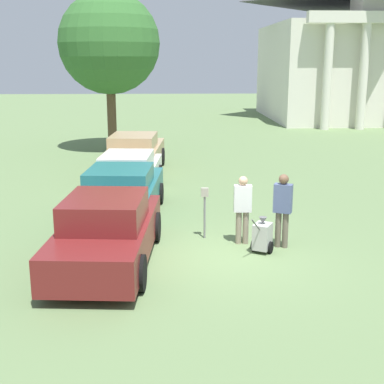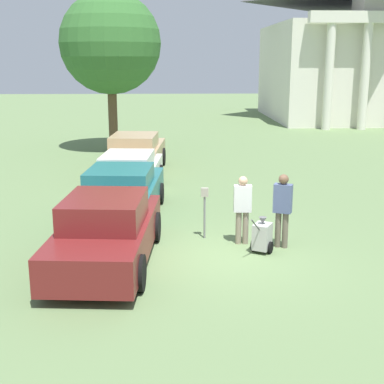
{
  "view_description": "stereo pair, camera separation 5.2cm",
  "coord_description": "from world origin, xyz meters",
  "px_view_note": "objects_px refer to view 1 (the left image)",
  "views": [
    {
      "loc": [
        -1.18,
        -11.43,
        4.34
      ],
      "look_at": [
        -0.61,
        1.62,
        1.1
      ],
      "focal_mm": 50.0,
      "sensor_mm": 36.0,
      "label": 1
    },
    {
      "loc": [
        -1.13,
        -11.43,
        4.34
      ],
      "look_at": [
        -0.61,
        1.62,
        1.1
      ],
      "focal_mm": 50.0,
      "sensor_mm": 36.0,
      "label": 2
    }
  ],
  "objects_px": {
    "person_worker": "(243,206)",
    "equipment_cart": "(262,236)",
    "parked_car_teal": "(121,194)",
    "church": "(350,37)",
    "parked_car_white": "(128,175)",
    "parked_car_tan": "(134,155)",
    "parked_car_maroon": "(107,232)",
    "parking_meter": "(205,203)",
    "person_supervisor": "(283,206)"
  },
  "relations": [
    {
      "from": "parking_meter",
      "to": "church",
      "type": "height_order",
      "value": "church"
    },
    {
      "from": "parked_car_teal",
      "to": "parking_meter",
      "type": "distance_m",
      "value": 2.96
    },
    {
      "from": "parked_car_white",
      "to": "equipment_cart",
      "type": "xyz_separation_m",
      "value": [
        3.49,
        -5.7,
        -0.26
      ]
    },
    {
      "from": "parked_car_teal",
      "to": "parked_car_tan",
      "type": "bearing_deg",
      "value": 94.64
    },
    {
      "from": "parking_meter",
      "to": "equipment_cart",
      "type": "distance_m",
      "value": 1.73
    },
    {
      "from": "person_worker",
      "to": "parked_car_maroon",
      "type": "bearing_deg",
      "value": 23.6
    },
    {
      "from": "parked_car_tan",
      "to": "equipment_cart",
      "type": "bearing_deg",
      "value": -64.43
    },
    {
      "from": "parked_car_tan",
      "to": "church",
      "type": "xyz_separation_m",
      "value": [
        14.75,
        19.49,
        5.26
      ]
    },
    {
      "from": "parked_car_maroon",
      "to": "parked_car_tan",
      "type": "bearing_deg",
      "value": 94.64
    },
    {
      "from": "parked_car_maroon",
      "to": "parked_car_tan",
      "type": "distance_m",
      "value": 9.66
    },
    {
      "from": "parked_car_white",
      "to": "person_supervisor",
      "type": "height_order",
      "value": "person_supervisor"
    },
    {
      "from": "parked_car_maroon",
      "to": "person_supervisor",
      "type": "xyz_separation_m",
      "value": [
        4.0,
        0.86,
        0.31
      ]
    },
    {
      "from": "person_worker",
      "to": "equipment_cart",
      "type": "relative_size",
      "value": 1.67
    },
    {
      "from": "person_worker",
      "to": "parked_car_teal",
      "type": "bearing_deg",
      "value": -34.35
    },
    {
      "from": "person_worker",
      "to": "parked_car_white",
      "type": "bearing_deg",
      "value": -55.38
    },
    {
      "from": "parked_car_tan",
      "to": "equipment_cart",
      "type": "xyz_separation_m",
      "value": [
        3.49,
        -9.12,
        -0.33
      ]
    },
    {
      "from": "parked_car_maroon",
      "to": "parking_meter",
      "type": "relative_size",
      "value": 3.76
    },
    {
      "from": "person_worker",
      "to": "church",
      "type": "relative_size",
      "value": 0.08
    },
    {
      "from": "equipment_cart",
      "to": "parked_car_maroon",
      "type": "bearing_deg",
      "value": -142.79
    },
    {
      "from": "parked_car_tan",
      "to": "parked_car_teal",
      "type": "bearing_deg",
      "value": -85.36
    },
    {
      "from": "equipment_cart",
      "to": "parked_car_tan",
      "type": "bearing_deg",
      "value": 139.44
    },
    {
      "from": "parked_car_white",
      "to": "person_worker",
      "type": "distance_m",
      "value": 5.96
    },
    {
      "from": "parked_car_white",
      "to": "parked_car_tan",
      "type": "relative_size",
      "value": 0.98
    },
    {
      "from": "parked_car_white",
      "to": "parking_meter",
      "type": "height_order",
      "value": "parked_car_white"
    },
    {
      "from": "parked_car_maroon",
      "to": "parked_car_white",
      "type": "distance_m",
      "value": 6.23
    },
    {
      "from": "person_worker",
      "to": "church",
      "type": "bearing_deg",
      "value": -109.41
    },
    {
      "from": "parked_car_white",
      "to": "parked_car_maroon",
      "type": "bearing_deg",
      "value": -85.36
    },
    {
      "from": "parked_car_maroon",
      "to": "parked_car_white",
      "type": "bearing_deg",
      "value": 94.64
    },
    {
      "from": "parked_car_white",
      "to": "equipment_cart",
      "type": "height_order",
      "value": "parked_car_white"
    },
    {
      "from": "person_worker",
      "to": "person_supervisor",
      "type": "relative_size",
      "value": 0.94
    },
    {
      "from": "person_worker",
      "to": "equipment_cart",
      "type": "height_order",
      "value": "person_worker"
    },
    {
      "from": "parked_car_teal",
      "to": "church",
      "type": "height_order",
      "value": "church"
    },
    {
      "from": "equipment_cart",
      "to": "parked_car_white",
      "type": "bearing_deg",
      "value": 149.99
    },
    {
      "from": "parked_car_maroon",
      "to": "equipment_cart",
      "type": "relative_size",
      "value": 4.87
    },
    {
      "from": "parked_car_maroon",
      "to": "parked_car_teal",
      "type": "xyz_separation_m",
      "value": [
        0.0,
        3.54,
        -0.03
      ]
    },
    {
      "from": "parking_meter",
      "to": "parked_car_tan",
      "type": "bearing_deg",
      "value": 105.42
    },
    {
      "from": "parked_car_maroon",
      "to": "parked_car_tan",
      "type": "relative_size",
      "value": 0.91
    },
    {
      "from": "person_worker",
      "to": "equipment_cart",
      "type": "bearing_deg",
      "value": 124.97
    },
    {
      "from": "equipment_cart",
      "to": "parked_car_teal",
      "type": "bearing_deg",
      "value": 167.76
    },
    {
      "from": "person_supervisor",
      "to": "equipment_cart",
      "type": "bearing_deg",
      "value": 54.47
    },
    {
      "from": "person_worker",
      "to": "parking_meter",
      "type": "bearing_deg",
      "value": -23.2
    },
    {
      "from": "person_worker",
      "to": "church",
      "type": "xyz_separation_m",
      "value": [
        11.65,
        27.99,
        5.03
      ]
    },
    {
      "from": "church",
      "to": "parked_car_white",
      "type": "bearing_deg",
      "value": -122.78
    },
    {
      "from": "parked_car_maroon",
      "to": "parking_meter",
      "type": "distance_m",
      "value": 2.74
    },
    {
      "from": "parked_car_maroon",
      "to": "parked_car_white",
      "type": "xyz_separation_m",
      "value": [
        0.0,
        6.23,
        -0.06
      ]
    },
    {
      "from": "parked_car_teal",
      "to": "parking_meter",
      "type": "xyz_separation_m",
      "value": [
        2.22,
        -1.95,
        0.23
      ]
    },
    {
      "from": "person_worker",
      "to": "church",
      "type": "distance_m",
      "value": 30.73
    },
    {
      "from": "parked_car_white",
      "to": "equipment_cart",
      "type": "bearing_deg",
      "value": -53.88
    },
    {
      "from": "parked_car_teal",
      "to": "equipment_cart",
      "type": "relative_size",
      "value": 4.92
    },
    {
      "from": "parked_car_white",
      "to": "parked_car_tan",
      "type": "height_order",
      "value": "parked_car_tan"
    }
  ]
}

